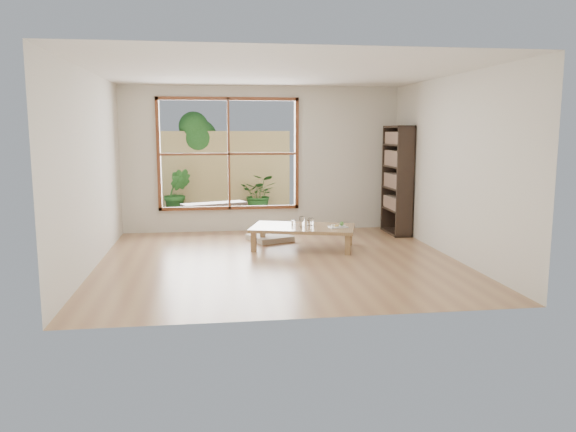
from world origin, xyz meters
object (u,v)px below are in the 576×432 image
(bookshelf, at_px, (397,180))
(food_tray, at_px, (339,226))
(garden_bench, at_px, (214,206))
(low_table, at_px, (303,229))

(bookshelf, height_order, food_tray, bookshelf)
(garden_bench, bearing_deg, bookshelf, -43.95)
(low_table, xyz_separation_m, bookshelf, (1.85, 1.02, 0.65))
(low_table, xyz_separation_m, food_tray, (0.53, -0.16, 0.06))
(garden_bench, bearing_deg, food_tray, -74.12)
(bookshelf, distance_m, food_tray, 1.87)
(bookshelf, bearing_deg, food_tray, -138.32)
(bookshelf, xyz_separation_m, food_tray, (-1.32, -1.18, -0.59))
(food_tray, bearing_deg, bookshelf, 34.40)
(food_tray, height_order, garden_bench, food_tray)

